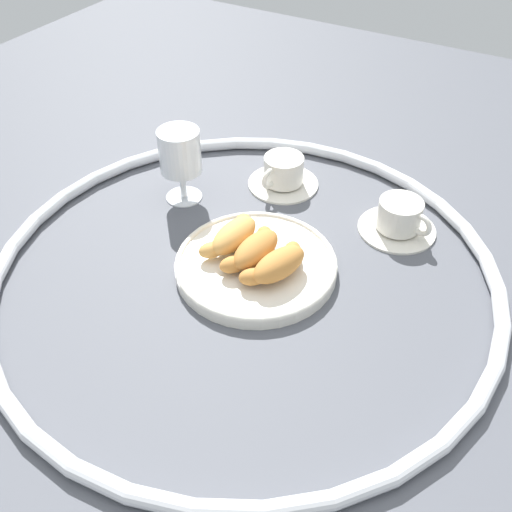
# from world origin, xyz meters

# --- Properties ---
(ground_plane) EXTENTS (2.20, 2.20, 0.00)m
(ground_plane) POSITION_xyz_m (0.00, 0.00, 0.00)
(ground_plane) COLOR #4C4F56
(table_chrome_rim) EXTENTS (0.81, 0.81, 0.02)m
(table_chrome_rim) POSITION_xyz_m (0.00, 0.00, 0.01)
(table_chrome_rim) COLOR silver
(table_chrome_rim) RESTS_ON ground_plane
(pastry_plate) EXTENTS (0.26, 0.26, 0.02)m
(pastry_plate) POSITION_xyz_m (0.02, -0.01, 0.01)
(pastry_plate) COLOR silver
(pastry_plate) RESTS_ON ground_plane
(croissant_large) EXTENTS (0.13, 0.09, 0.04)m
(croissant_large) POSITION_xyz_m (0.01, -0.05, 0.04)
(croissant_large) COLOR #BC7A38
(croissant_large) RESTS_ON pastry_plate
(croissant_small) EXTENTS (0.14, 0.07, 0.04)m
(croissant_small) POSITION_xyz_m (0.02, -0.01, 0.04)
(croissant_small) COLOR #BC7A38
(croissant_small) RESTS_ON pastry_plate
(croissant_extra) EXTENTS (0.14, 0.07, 0.04)m
(croissant_extra) POSITION_xyz_m (0.03, 0.04, 0.04)
(croissant_extra) COLOR #D6994C
(croissant_extra) RESTS_ON pastry_plate
(coffee_cup_near) EXTENTS (0.14, 0.14, 0.06)m
(coffee_cup_near) POSITION_xyz_m (0.23, -0.17, 0.03)
(coffee_cup_near) COLOR silver
(coffee_cup_near) RESTS_ON ground_plane
(coffee_cup_far) EXTENTS (0.14, 0.14, 0.06)m
(coffee_cup_far) POSITION_xyz_m (0.26, 0.07, 0.03)
(coffee_cup_far) COLOR silver
(coffee_cup_far) RESTS_ON ground_plane
(juice_glass_left) EXTENTS (0.08, 0.08, 0.14)m
(juice_glass_left) POSITION_xyz_m (0.13, 0.21, 0.09)
(juice_glass_left) COLOR white
(juice_glass_left) RESTS_ON ground_plane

